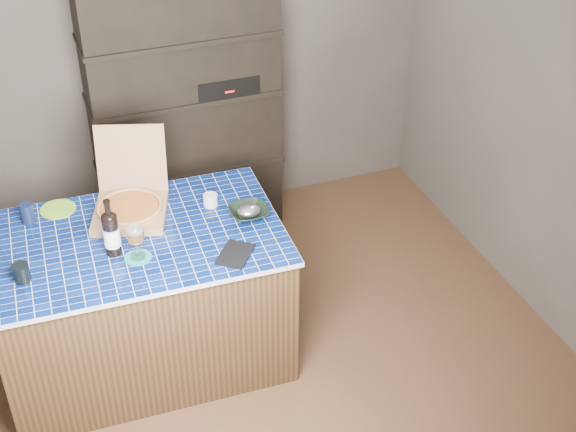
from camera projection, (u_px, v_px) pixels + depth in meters
name	position (u px, v px, depth m)	size (l,w,h in m)	color
room	(260.00, 187.00, 3.84)	(3.50, 3.50, 3.50)	#503422
shelving_unit	(185.00, 113.00, 5.21)	(1.20, 0.41, 1.80)	black
kitchen_island	(143.00, 298.00, 4.43)	(1.57, 1.03, 0.85)	#49311C
pizza_box	(130.00, 205.00, 4.33)	(0.51, 0.56, 0.42)	#A37A54
mead_bottle	(111.00, 233.00, 4.00)	(0.09, 0.09, 0.32)	black
teal_trivet	(138.00, 257.00, 4.04)	(0.14, 0.14, 0.01)	#188179
wine_glass	(135.00, 235.00, 3.96)	(0.09, 0.09, 0.20)	white
tumbler	(21.00, 273.00, 3.87)	(0.08, 0.08, 0.09)	black
dvd_case	(235.00, 254.00, 4.05)	(0.15, 0.20, 0.02)	black
bowl	(249.00, 212.00, 4.33)	(0.21, 0.21, 0.05)	black
foil_contents	(249.00, 210.00, 4.32)	(0.13, 0.11, 0.06)	#ADABB6
white_jar	(211.00, 200.00, 4.41)	(0.08, 0.08, 0.07)	silver
navy_cup	(27.00, 213.00, 4.27)	(0.07, 0.07, 0.12)	black
green_trivet	(58.00, 209.00, 4.40)	(0.20, 0.20, 0.01)	#7CC82A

